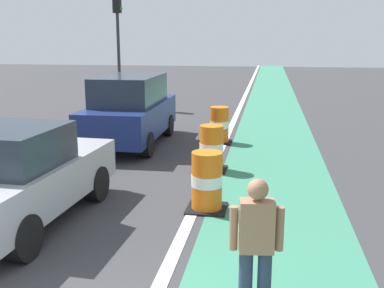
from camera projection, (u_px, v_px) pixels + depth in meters
name	position (u px, v px, depth m)	size (l,w,h in m)	color
bike_lane_strip	(274.00, 133.00, 15.45)	(2.50, 80.00, 0.01)	#387F60
lane_divider_stripe	(229.00, 131.00, 15.69)	(0.20, 80.00, 0.01)	silver
skateboarder_on_lane	(256.00, 250.00, 4.85)	(0.57, 0.82, 1.69)	black
parked_sedan_nearest	(17.00, 176.00, 7.71)	(2.07, 4.18, 1.70)	#9EA0A5
parked_suv_second	(131.00, 110.00, 13.53)	(1.98, 4.63, 2.04)	navy
traffic_barrel_front	(207.00, 182.00, 8.39)	(0.73, 0.73, 1.09)	orange
traffic_barrel_mid	(211.00, 148.00, 10.94)	(0.73, 0.73, 1.09)	orange
traffic_barrel_back	(219.00, 125.00, 13.88)	(0.73, 0.73, 1.09)	orange
traffic_light_corner	(118.00, 29.00, 20.61)	(0.41, 0.32, 5.10)	#2D2D2D
pedestrian_crossing	(94.00, 101.00, 16.80)	(0.34, 0.20, 1.61)	#33333D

